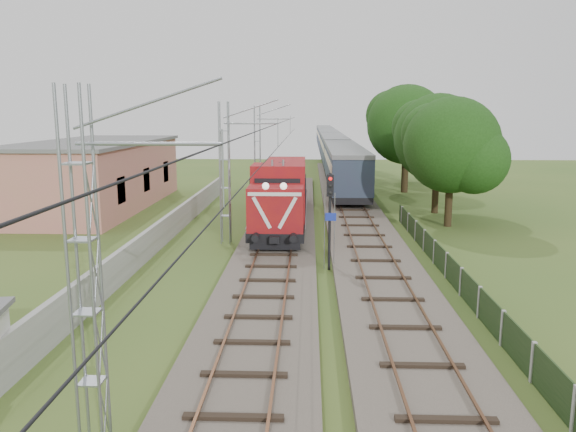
{
  "coord_description": "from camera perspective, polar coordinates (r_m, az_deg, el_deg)",
  "views": [
    {
      "loc": [
        1.75,
        -19.3,
        7.44
      ],
      "look_at": [
        0.68,
        8.83,
        2.2
      ],
      "focal_mm": 35.0,
      "sensor_mm": 36.0,
      "label": 1
    }
  ],
  "objects": [
    {
      "name": "tree_d",
      "position": [
        61.85,
        12.01,
        8.6
      ],
      "size": [
        6.91,
        6.58,
        8.96
      ],
      "color": "#352715",
      "rests_on": "ground"
    },
    {
      "name": "coach_rake",
      "position": [
        88.47,
        4.32,
        7.38
      ],
      "size": [
        3.16,
        94.37,
        3.66
      ],
      "color": "black",
      "rests_on": "ground"
    },
    {
      "name": "boundary_wall",
      "position": [
        33.05,
        -12.33,
        -1.38
      ],
      "size": [
        0.25,
        40.0,
        1.5
      ],
      "primitive_type": "cube",
      "color": "#9E9E99",
      "rests_on": "ground"
    },
    {
      "name": "tree_c",
      "position": [
        53.34,
        12.07,
        8.98
      ],
      "size": [
        7.66,
        7.3,
        9.93
      ],
      "color": "#352715",
      "rests_on": "ground"
    },
    {
      "name": "tree_a",
      "position": [
        37.83,
        16.42,
        6.82
      ],
      "size": [
        6.5,
        6.19,
        8.43
      ],
      "color": "#352715",
      "rests_on": "ground"
    },
    {
      "name": "signal_post",
      "position": [
        26.23,
        4.29,
        1.19
      ],
      "size": [
        0.51,
        0.4,
        4.64
      ],
      "color": "black",
      "rests_on": "ground"
    },
    {
      "name": "station_building",
      "position": [
        46.67,
        -18.91,
        4.07
      ],
      "size": [
        8.4,
        20.4,
        5.22
      ],
      "color": "#AF735E",
      "rests_on": "ground"
    },
    {
      "name": "catenary",
      "position": [
        31.83,
        -6.34,
        4.37
      ],
      "size": [
        3.31,
        70.0,
        8.0
      ],
      "color": "gray",
      "rests_on": "ground"
    },
    {
      "name": "locomotive",
      "position": [
        36.96,
        -0.56,
        2.49
      ],
      "size": [
        3.03,
        17.3,
        4.39
      ],
      "color": "black",
      "rests_on": "ground"
    },
    {
      "name": "ground",
      "position": [
        20.75,
        -2.86,
        -10.47
      ],
      "size": [
        140.0,
        140.0,
        0.0
      ],
      "primitive_type": "plane",
      "color": "#3C5B22",
      "rests_on": "ground"
    },
    {
      "name": "track_side",
      "position": [
        40.09,
        6.79,
        0.04
      ],
      "size": [
        4.2,
        80.0,
        0.45
      ],
      "color": "#6B6054",
      "rests_on": "ground"
    },
    {
      "name": "track_main",
      "position": [
        27.33,
        -1.58,
        -4.85
      ],
      "size": [
        4.2,
        70.0,
        0.45
      ],
      "color": "#6B6054",
      "rests_on": "ground"
    },
    {
      "name": "tree_b",
      "position": [
        42.71,
        15.11,
        7.56
      ],
      "size": [
        6.78,
        6.45,
        8.79
      ],
      "color": "#352715",
      "rests_on": "ground"
    },
    {
      "name": "fence",
      "position": [
        24.14,
        17.19,
        -6.4
      ],
      "size": [
        0.12,
        32.0,
        1.2
      ],
      "color": "black",
      "rests_on": "ground"
    }
  ]
}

